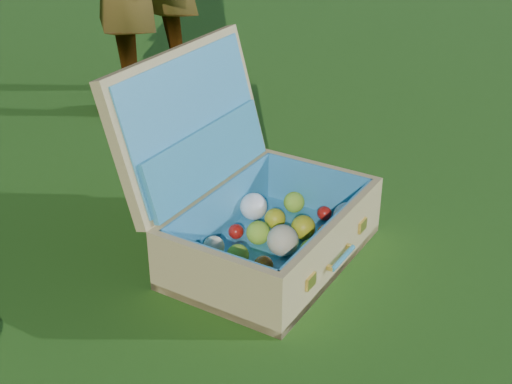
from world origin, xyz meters
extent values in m
plane|color=#215114|center=(0.00, 0.00, 0.00)|extent=(60.00, 60.00, 0.00)
cube|color=tan|center=(0.01, -0.18, 0.01)|extent=(0.62, 0.53, 0.02)
cube|color=tan|center=(0.07, -0.33, 0.08)|extent=(0.49, 0.23, 0.16)
cube|color=tan|center=(-0.06, -0.03, 0.08)|extent=(0.49, 0.23, 0.16)
cube|color=tan|center=(-0.23, -0.28, 0.08)|extent=(0.14, 0.29, 0.16)
cube|color=tan|center=(0.24, -0.08, 0.08)|extent=(0.14, 0.29, 0.16)
cube|color=teal|center=(0.01, -0.18, 0.02)|extent=(0.57, 0.48, 0.01)
cube|color=teal|center=(0.07, -0.32, 0.09)|extent=(0.45, 0.20, 0.14)
cube|color=teal|center=(-0.06, -0.04, 0.09)|extent=(0.45, 0.20, 0.14)
cube|color=teal|center=(-0.21, -0.28, 0.09)|extent=(0.13, 0.29, 0.14)
cube|color=teal|center=(0.22, -0.08, 0.09)|extent=(0.13, 0.29, 0.14)
cube|color=tan|center=(-0.09, 0.04, 0.32)|extent=(0.53, 0.32, 0.34)
cube|color=teal|center=(-0.08, 0.02, 0.33)|extent=(0.48, 0.27, 0.30)
cube|color=teal|center=(-0.07, -0.01, 0.23)|extent=(0.45, 0.24, 0.15)
cube|color=#F2C659|center=(-0.05, -0.40, 0.08)|extent=(0.04, 0.02, 0.03)
cube|color=#F2C659|center=(0.20, -0.29, 0.08)|extent=(0.04, 0.02, 0.03)
cylinder|color=teal|center=(0.08, -0.35, 0.07)|extent=(0.11, 0.06, 0.01)
cube|color=#F2C659|center=(0.03, -0.37, 0.07)|extent=(0.02, 0.02, 0.01)
cube|color=#F2C659|center=(0.13, -0.33, 0.07)|extent=(0.02, 0.02, 0.01)
sphere|color=#A8D734|center=(-0.13, -0.36, 0.05)|extent=(0.06, 0.06, 0.06)
sphere|color=navy|center=(-0.05, -0.32, 0.05)|extent=(0.05, 0.05, 0.05)
sphere|color=#A8D734|center=(0.05, -0.28, 0.05)|extent=(0.06, 0.06, 0.06)
sphere|color=orange|center=(0.13, -0.24, 0.05)|extent=(0.06, 0.06, 0.06)
sphere|color=white|center=(0.22, -0.21, 0.06)|extent=(0.07, 0.07, 0.07)
sphere|color=#A8D734|center=(-0.17, -0.29, 0.06)|extent=(0.06, 0.06, 0.06)
sphere|color=orange|center=(-0.07, -0.25, 0.05)|extent=(0.05, 0.05, 0.05)
sphere|color=beige|center=(0.02, -0.21, 0.06)|extent=(0.08, 0.08, 0.08)
sphere|color=gold|center=(0.10, -0.18, 0.06)|extent=(0.06, 0.06, 0.06)
sphere|color=#B0140E|center=(0.21, -0.14, 0.04)|extent=(0.04, 0.04, 0.04)
sphere|color=white|center=(-0.20, -0.22, 0.05)|extent=(0.05, 0.05, 0.05)
sphere|color=#A8D734|center=(-0.10, -0.18, 0.05)|extent=(0.05, 0.05, 0.05)
sphere|color=#A8D734|center=(0.00, -0.13, 0.05)|extent=(0.06, 0.06, 0.06)
sphere|color=gold|center=(0.07, -0.10, 0.05)|extent=(0.06, 0.06, 0.06)
sphere|color=#A8D734|center=(0.17, -0.06, 0.05)|extent=(0.06, 0.06, 0.06)
sphere|color=orange|center=(-0.21, -0.16, 0.05)|extent=(0.05, 0.05, 0.05)
sphere|color=beige|center=(-0.13, -0.12, 0.05)|extent=(0.05, 0.05, 0.05)
sphere|color=#B0140E|center=(-0.04, -0.08, 0.04)|extent=(0.04, 0.04, 0.04)
sphere|color=white|center=(0.06, -0.02, 0.06)|extent=(0.07, 0.07, 0.07)
camera|label=1|loc=(-0.88, -1.37, 0.98)|focal=50.00mm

